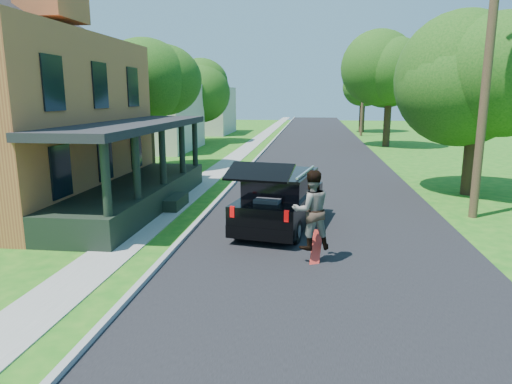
# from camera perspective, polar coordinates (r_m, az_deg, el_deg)

# --- Properties ---
(ground) EXTENTS (140.00, 140.00, 0.00)m
(ground) POSITION_cam_1_polar(r_m,az_deg,el_deg) (10.58, 9.10, -10.64)
(ground) COLOR #156414
(ground) RESTS_ON ground
(street) EXTENTS (8.00, 120.00, 0.02)m
(street) POSITION_cam_1_polar(r_m,az_deg,el_deg) (30.05, 7.89, 4.07)
(street) COLOR black
(street) RESTS_ON ground
(curb) EXTENTS (0.15, 120.00, 0.12)m
(curb) POSITION_cam_1_polar(r_m,az_deg,el_deg) (30.26, 0.18, 4.24)
(curb) COLOR gray
(curb) RESTS_ON ground
(sidewalk) EXTENTS (1.30, 120.00, 0.03)m
(sidewalk) POSITION_cam_1_polar(r_m,az_deg,el_deg) (30.48, -2.72, 4.28)
(sidewalk) COLOR gray
(sidewalk) RESTS_ON ground
(front_walk) EXTENTS (6.50, 1.20, 0.03)m
(front_walk) POSITION_cam_1_polar(r_m,az_deg,el_deg) (18.63, -22.21, -1.49)
(front_walk) COLOR gray
(front_walk) RESTS_ON ground
(neighbor_house_mid) EXTENTS (12.78, 12.78, 8.30)m
(neighbor_house_mid) POSITION_cam_1_polar(r_m,az_deg,el_deg) (36.21, -14.35, 11.78)
(neighbor_house_mid) COLOR beige
(neighbor_house_mid) RESTS_ON ground
(neighbor_house_far) EXTENTS (12.78, 12.78, 8.30)m
(neighbor_house_far) POSITION_cam_1_polar(r_m,az_deg,el_deg) (51.46, -7.77, 11.96)
(neighbor_house_far) COLOR beige
(neighbor_house_far) RESTS_ON ground
(black_suv) EXTENTS (2.68, 5.15, 2.28)m
(black_suv) POSITION_cam_1_polar(r_m,az_deg,el_deg) (14.19, 3.04, -0.97)
(black_suv) COLOR black
(black_suv) RESTS_ON ground
(skateboarder) EXTENTS (1.13, 1.00, 1.94)m
(skateboarder) POSITION_cam_1_polar(r_m,az_deg,el_deg) (11.10, 6.91, -2.24)
(skateboarder) COLOR black
(skateboarder) RESTS_ON ground
(skateboard) EXTENTS (0.32, 0.57, 0.85)m
(skateboard) POSITION_cam_1_polar(r_m,az_deg,el_deg) (11.43, 7.54, -7.04)
(skateboard) COLOR red
(skateboard) RESTS_ON ground
(tree_left_mid) EXTENTS (5.37, 5.49, 7.78)m
(tree_left_mid) POSITION_cam_1_polar(r_m,az_deg,el_deg) (26.60, -13.57, 14.30)
(tree_left_mid) COLOR black
(tree_left_mid) RESTS_ON ground
(tree_left_far) EXTENTS (6.65, 6.79, 8.07)m
(tree_left_far) POSITION_cam_1_polar(r_m,az_deg,el_deg) (41.53, -7.40, 13.31)
(tree_left_far) COLOR black
(tree_left_far) RESTS_ON ground
(tree_right_near) EXTENTS (6.75, 6.35, 8.06)m
(tree_right_near) POSITION_cam_1_polar(r_m,az_deg,el_deg) (20.73, 26.06, 14.21)
(tree_right_near) COLOR black
(tree_right_near) RESTS_ON ground
(tree_right_mid) EXTENTS (7.50, 7.27, 9.49)m
(tree_right_mid) POSITION_cam_1_polar(r_m,az_deg,el_deg) (38.85, 16.37, 14.85)
(tree_right_mid) COLOR black
(tree_right_mid) RESTS_ON ground
(tree_right_far) EXTENTS (6.09, 6.27, 8.69)m
(tree_right_far) POSITION_cam_1_polar(r_m,az_deg,el_deg) (53.62, 13.26, 13.59)
(tree_right_far) COLOR black
(tree_right_far) RESTS_ON ground
(utility_pole_near) EXTENTS (1.71, 0.56, 11.06)m
(utility_pole_near) POSITION_cam_1_polar(r_m,az_deg,el_deg) (16.77, 27.23, 16.32)
(utility_pole_near) COLOR #402D1D
(utility_pole_near) RESTS_ON ground
(utility_pole_far) EXTENTS (1.69, 0.45, 8.84)m
(utility_pole_far) POSITION_cam_1_polar(r_m,az_deg,el_deg) (48.68, 13.23, 12.21)
(utility_pole_far) COLOR #402D1D
(utility_pole_far) RESTS_ON ground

